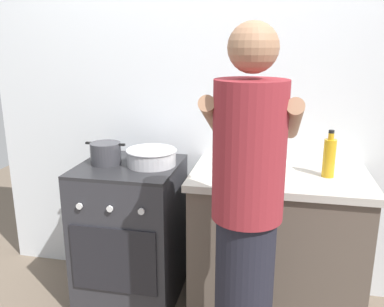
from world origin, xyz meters
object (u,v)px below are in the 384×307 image
at_px(utensil_crock, 243,147).
at_px(pot, 106,153).
at_px(mixing_bowl, 151,156).
at_px(oil_bottle, 329,157).
at_px(stove_range, 131,232).
at_px(person, 246,225).
at_px(spice_bottle, 275,166).

bearing_deg(utensil_crock, pot, -164.88).
relative_size(mixing_bowl, oil_bottle, 1.18).
bearing_deg(stove_range, utensil_crock, 17.41).
bearing_deg(person, pot, 146.06).
bearing_deg(oil_bottle, person, -122.27).
bearing_deg(spice_bottle, stove_range, -179.90).
distance_m(pot, mixing_bowl, 0.28).
relative_size(stove_range, utensil_crock, 2.80).
height_order(utensil_crock, spice_bottle, utensil_crock).
distance_m(pot, oil_bottle, 1.30).
bearing_deg(spice_bottle, oil_bottle, 2.05).
bearing_deg(pot, stove_range, 3.56).
height_order(utensil_crock, oil_bottle, utensil_crock).
height_order(stove_range, person, person).
bearing_deg(utensil_crock, oil_bottle, -22.22).
relative_size(mixing_bowl, utensil_crock, 0.96).
distance_m(stove_range, pot, 0.53).
relative_size(stove_range, pot, 3.59).
height_order(mixing_bowl, oil_bottle, oil_bottle).
height_order(oil_bottle, person, person).
relative_size(pot, person, 0.15).
relative_size(spice_bottle, oil_bottle, 0.37).
xyz_separation_m(stove_range, utensil_crock, (0.67, 0.21, 0.54)).
distance_m(stove_range, spice_bottle, 1.00).
height_order(stove_range, utensil_crock, utensil_crock).
xyz_separation_m(utensil_crock, spice_bottle, (0.20, -0.21, -0.05)).
height_order(mixing_bowl, spice_bottle, mixing_bowl).
bearing_deg(person, mixing_bowl, 134.35).
xyz_separation_m(stove_range, mixing_bowl, (0.14, 0.02, 0.50)).
distance_m(utensil_crock, oil_bottle, 0.53).
xyz_separation_m(pot, spice_bottle, (1.01, 0.01, -0.02)).
bearing_deg(stove_range, oil_bottle, 0.58).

